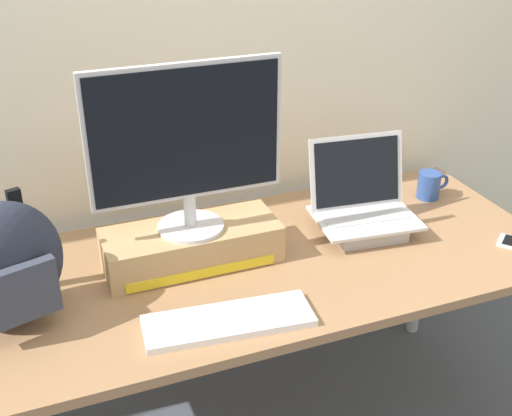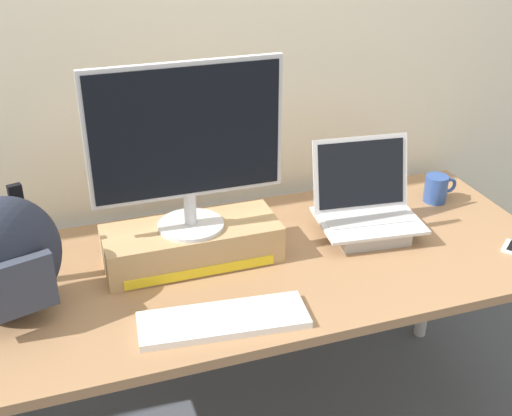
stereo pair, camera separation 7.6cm
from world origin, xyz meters
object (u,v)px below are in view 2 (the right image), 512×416
Objects in this scene: external_keyboard at (223,320)px; coffee_mug at (437,188)px; messenger_backpack at (3,258)px; toner_box_yellow at (192,244)px; open_laptop at (366,216)px; desktop_monitor at (187,143)px.

coffee_mug reaches higher than external_keyboard.
messenger_backpack is (-0.51, 0.23, 0.16)m from external_keyboard.
external_keyboard is 1.01m from coffee_mug.
messenger_backpack reaches higher than coffee_mug.
toner_box_yellow is 0.53m from messenger_backpack.
open_laptop is 1.09m from messenger_backpack.
toner_box_yellow is at bearing 96.16° from external_keyboard.
coffee_mug is (0.91, 0.44, 0.04)m from external_keyboard.
open_laptop is at bearing -12.00° from messenger_backpack.
desktop_monitor is 1.61× the size of messenger_backpack.
desktop_monitor reaches higher than coffee_mug.
toner_box_yellow is 0.92m from coffee_mug.
messenger_backpack is at bearing -169.49° from open_laptop.
desktop_monitor is 4.51× the size of coffee_mug.
coffee_mug is (0.91, 0.11, -0.01)m from toner_box_yellow.
messenger_backpack is at bearing 161.94° from external_keyboard.
messenger_backpack is at bearing -169.05° from desktop_monitor.
desktop_monitor reaches higher than toner_box_yellow.
open_laptop reaches higher than external_keyboard.
messenger_backpack is at bearing -171.78° from coffee_mug.
coffee_mug is at bearing 31.58° from external_keyboard.
open_laptop is 2.81× the size of coffee_mug.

